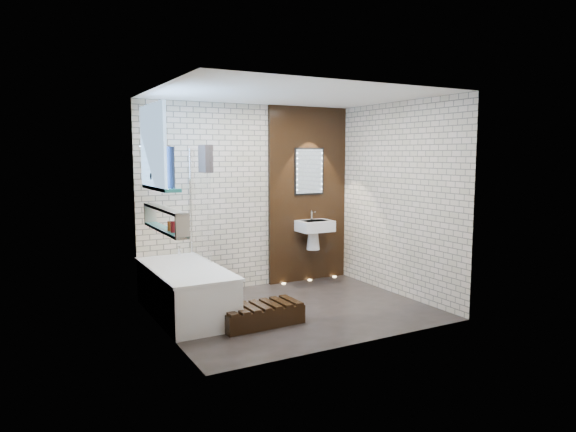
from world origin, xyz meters
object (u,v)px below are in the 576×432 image
led_mirror (309,171)px  walnut_step (260,316)px  washbasin (314,230)px  bathtub (185,291)px  bath_screen (200,204)px

led_mirror → walnut_step: bearing=-135.3°
washbasin → bathtub: bearing=-164.0°
washbasin → walnut_step: size_ratio=0.62×
bathtub → washbasin: bearing=16.0°
washbasin → led_mirror: 0.88m
led_mirror → washbasin: bearing=-90.0°
bathtub → bath_screen: bath_screen is taller
bath_screen → led_mirror: 1.89m
bath_screen → walnut_step: (0.27, -1.19, -1.18)m
washbasin → led_mirror: size_ratio=0.83×
bathtub → bath_screen: (0.35, 0.44, 0.99)m
bathtub → walnut_step: (0.62, -0.75, -0.19)m
washbasin → walnut_step: 2.18m
led_mirror → bathtub: bearing=-160.2°
walnut_step → bathtub: bearing=129.8°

